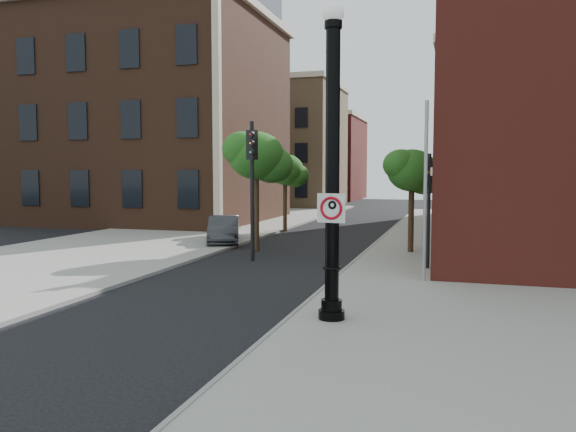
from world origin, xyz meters
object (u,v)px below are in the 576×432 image
(no_parking_sign, at_px, (331,208))
(traffic_signal_left, at_px, (252,167))
(lamppost, at_px, (332,179))
(parked_car, at_px, (224,230))
(traffic_signal_right, at_px, (429,192))

(no_parking_sign, relative_size, traffic_signal_left, 0.12)
(lamppost, distance_m, traffic_signal_left, 9.44)
(parked_car, height_order, traffic_signal_left, traffic_signal_left)
(lamppost, relative_size, traffic_signal_right, 1.75)
(lamppost, bearing_deg, traffic_signal_right, 76.93)
(no_parking_sign, bearing_deg, traffic_signal_left, 126.96)
(lamppost, xyz_separation_m, traffic_signal_left, (-4.93, 8.04, 0.33))
(parked_car, height_order, traffic_signal_right, traffic_signal_right)
(lamppost, relative_size, no_parking_sign, 10.95)
(traffic_signal_left, bearing_deg, no_parking_sign, -42.63)
(traffic_signal_left, height_order, traffic_signal_right, traffic_signal_left)
(no_parking_sign, relative_size, parked_car, 0.16)
(traffic_signal_left, distance_m, traffic_signal_right, 6.77)
(no_parking_sign, xyz_separation_m, traffic_signal_right, (1.74, 7.79, 0.09))
(parked_car, bearing_deg, traffic_signal_left, -76.63)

